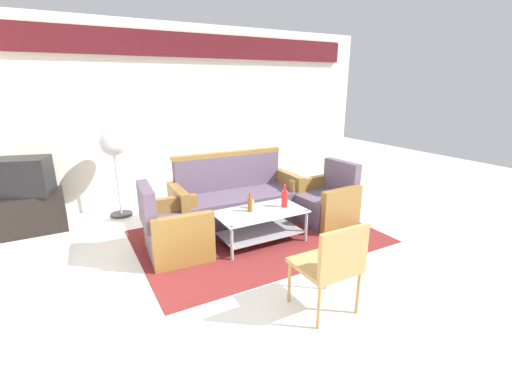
% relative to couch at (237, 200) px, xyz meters
% --- Properties ---
extents(ground_plane, '(14.00, 14.00, 0.00)m').
position_rel_couch_xyz_m(ground_plane, '(0.04, -1.54, -0.32)').
color(ground_plane, white).
extents(wall_back, '(6.52, 0.19, 2.80)m').
position_rel_couch_xyz_m(wall_back, '(0.04, 1.51, 1.16)').
color(wall_back, silver).
rests_on(wall_back, ground).
extents(rug, '(2.98, 2.03, 0.01)m').
position_rel_couch_xyz_m(rug, '(0.01, -0.62, -0.31)').
color(rug, maroon).
rests_on(rug, ground).
extents(couch, '(1.82, 0.79, 0.96)m').
position_rel_couch_xyz_m(couch, '(0.00, 0.00, 0.00)').
color(couch, '#5B4C60').
rests_on(couch, rug).
extents(armchair_left, '(0.75, 0.81, 0.85)m').
position_rel_couch_xyz_m(armchair_left, '(-1.07, -0.57, -0.03)').
color(armchair_left, '#5B4C60').
rests_on(armchair_left, rug).
extents(armchair_right, '(0.74, 0.80, 0.85)m').
position_rel_couch_xyz_m(armchair_right, '(1.08, -0.65, -0.03)').
color(armchair_right, '#5B4C60').
rests_on(armchair_right, rug).
extents(coffee_table, '(1.10, 0.60, 0.40)m').
position_rel_couch_xyz_m(coffee_table, '(-0.05, -0.77, -0.04)').
color(coffee_table, silver).
rests_on(coffee_table, rug).
extents(bottle_brown, '(0.06, 0.06, 0.24)m').
position_rel_couch_xyz_m(bottle_brown, '(-0.16, -0.70, 0.19)').
color(bottle_brown, brown).
rests_on(bottle_brown, coffee_table).
extents(bottle_red, '(0.08, 0.08, 0.30)m').
position_rel_couch_xyz_m(bottle_red, '(0.30, -0.77, 0.21)').
color(bottle_red, red).
rests_on(bottle_red, coffee_table).
extents(cup, '(0.08, 0.08, 0.10)m').
position_rel_couch_xyz_m(cup, '(-0.09, -0.60, 0.14)').
color(cup, silver).
rests_on(cup, coffee_table).
extents(tv_stand, '(0.80, 0.50, 0.52)m').
position_rel_couch_xyz_m(tv_stand, '(-2.54, 1.01, -0.06)').
color(tv_stand, black).
rests_on(tv_stand, ground).
extents(television, '(0.69, 0.58, 0.48)m').
position_rel_couch_xyz_m(television, '(-2.54, 1.01, 0.44)').
color(television, black).
rests_on(television, tv_stand).
extents(pedestal_fan, '(0.36, 0.36, 1.27)m').
position_rel_couch_xyz_m(pedestal_fan, '(-1.42, 1.06, 0.70)').
color(pedestal_fan, '#2D2D33').
rests_on(pedestal_fan, ground).
extents(wicker_chair, '(0.48, 0.48, 0.84)m').
position_rel_couch_xyz_m(wicker_chair, '(-0.23, -2.28, 0.18)').
color(wicker_chair, '#AD844C').
rests_on(wicker_chair, ground).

